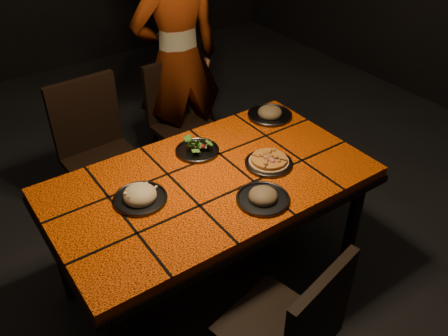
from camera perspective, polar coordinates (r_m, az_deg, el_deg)
room_shell at (r=2.01m, az=-2.03°, el=16.13°), size 6.04×7.04×3.08m
dining_table at (r=2.42m, az=-1.62°, el=-2.70°), size 1.62×0.92×0.75m
chair_near at (r=2.06m, az=8.31°, el=-18.57°), size 0.49×0.49×0.90m
chair_far_left at (r=3.07m, az=-15.05°, el=2.57°), size 0.45×0.45×0.97m
chair_far_right at (r=3.41m, az=-5.46°, el=6.40°), size 0.42×0.42×0.89m
diner at (r=3.37m, az=-5.56°, el=12.84°), size 0.68×0.49×1.74m
plate_pizza at (r=2.46m, az=5.41°, el=0.73°), size 0.29×0.29×0.04m
plate_pasta at (r=2.25m, az=-10.07°, el=-3.38°), size 0.26×0.26×0.08m
plate_salad at (r=2.55m, az=-3.24°, el=2.42°), size 0.24×0.24×0.07m
plate_mushroom_a at (r=2.23m, az=4.72°, el=-3.46°), size 0.25×0.25×0.08m
plate_mushroom_b at (r=2.89m, az=5.55°, el=6.60°), size 0.27×0.27×0.09m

